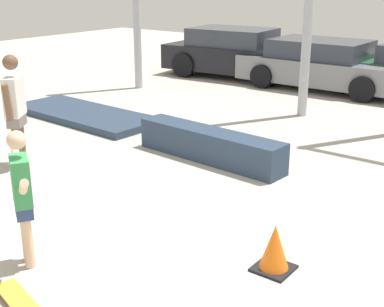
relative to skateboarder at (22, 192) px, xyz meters
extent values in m
plane|color=#B2ADA3|center=(0.59, 1.16, -0.83)|extent=(36.00, 36.00, 0.00)
cylinder|color=#DBAD89|center=(-0.06, 0.04, -0.48)|extent=(0.11, 0.11, 0.70)
cylinder|color=#DBAD89|center=(0.06, -0.04, -0.48)|extent=(0.11, 0.11, 0.70)
cube|color=navy|center=(0.00, 0.00, -0.19)|extent=(0.35, 0.30, 0.15)
cube|color=#338C4C|center=(0.00, 0.00, 0.12)|extent=(0.40, 0.34, 0.51)
sphere|color=#DBAD89|center=(0.00, 0.00, 0.56)|extent=(0.19, 0.19, 0.19)
cylinder|color=#DBAD89|center=(-0.36, 0.22, 0.22)|extent=(0.42, 0.30, 0.30)
cylinder|color=#DBAD89|center=(0.36, -0.22, 0.22)|extent=(0.42, 0.30, 0.30)
cube|color=gold|center=(0.57, -0.54, -0.76)|extent=(0.80, 0.39, 0.01)
cylinder|color=silver|center=(0.34, -0.37, -0.80)|extent=(0.06, 0.04, 0.05)
cube|color=#28384C|center=(-0.41, 3.91, -0.57)|extent=(2.78, 0.69, 0.52)
cube|color=#28384C|center=(-4.13, 4.47, -0.76)|extent=(3.57, 1.53, 0.15)
cube|color=black|center=(-4.12, 10.48, -0.28)|extent=(4.42, 2.17, 0.71)
cube|color=#2D333D|center=(-4.29, 10.46, 0.34)|extent=(2.49, 1.85, 0.51)
cylinder|color=black|center=(-2.88, 11.47, -0.47)|extent=(0.74, 0.29, 0.72)
cylinder|color=black|center=(-2.72, 9.74, -0.47)|extent=(0.74, 0.29, 0.72)
cylinder|color=black|center=(-5.52, 11.22, -0.47)|extent=(0.74, 0.29, 0.72)
cylinder|color=black|center=(-5.36, 9.49, -0.47)|extent=(0.74, 0.29, 0.72)
cube|color=slate|center=(-1.32, 10.43, -0.34)|extent=(4.48, 1.83, 0.64)
cube|color=#2D333D|center=(-1.50, 10.43, 0.22)|extent=(2.46, 1.68, 0.48)
cylinder|color=black|center=(0.07, 9.54, -0.51)|extent=(0.63, 0.22, 0.63)
cylinder|color=black|center=(-2.71, 11.32, -0.51)|extent=(0.63, 0.22, 0.63)
cylinder|color=black|center=(-2.71, 9.53, -0.51)|extent=(0.63, 0.22, 0.63)
cylinder|color=black|center=(0.07, 10.14, -0.50)|extent=(0.67, 0.25, 0.66)
cylinder|color=brown|center=(-2.59, 1.73, -0.41)|extent=(0.13, 0.13, 0.85)
cylinder|color=brown|center=(-2.70, 1.87, -0.41)|extent=(0.13, 0.13, 0.85)
cube|color=slate|center=(-2.64, 1.80, -0.06)|extent=(0.39, 0.42, 0.19)
cube|color=silver|center=(-2.64, 1.80, 0.32)|extent=(0.43, 0.48, 0.61)
sphere|color=brown|center=(-2.64, 1.80, 0.85)|extent=(0.23, 0.23, 0.23)
cylinder|color=brown|center=(-2.46, 1.55, 0.30)|extent=(0.19, 0.20, 0.57)
cylinder|color=brown|center=(-2.83, 2.05, 0.30)|extent=(0.19, 0.20, 0.57)
cube|color=black|center=(2.15, 1.49, -0.82)|extent=(0.39, 0.39, 0.03)
cone|color=orange|center=(2.15, 1.49, -0.56)|extent=(0.31, 0.31, 0.49)
camera|label=1|loc=(4.47, -2.97, 2.15)|focal=50.00mm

